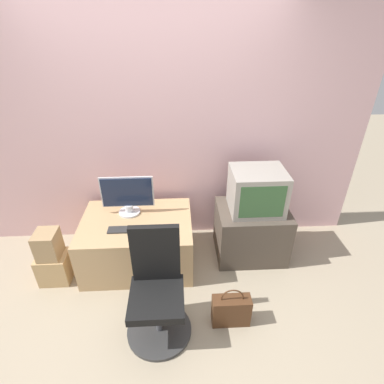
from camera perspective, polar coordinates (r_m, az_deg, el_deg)
ground_plane at (r=2.82m, az=-6.55°, el=-23.97°), size 12.00×12.00×0.00m
wall_back at (r=3.13m, az=-6.87°, el=11.94°), size 4.40×0.05×2.60m
desk at (r=3.20m, az=-10.19°, el=-9.24°), size 1.10×0.80×0.53m
side_stand at (r=3.30m, az=11.14°, el=-7.41°), size 0.73×0.56×0.57m
main_monitor at (r=3.06m, az=-12.17°, el=-0.68°), size 0.53×0.22×0.41m
keyboard at (r=2.93m, az=-12.51°, el=-7.00°), size 0.34×0.10×0.01m
mouse at (r=2.88m, az=-8.22°, el=-7.12°), size 0.05×0.03×0.03m
crt_tv at (r=3.03m, az=12.26°, el=0.26°), size 0.52×0.44×0.44m
office_chair at (r=2.53m, az=-6.65°, el=-18.77°), size 0.54×0.54×0.96m
cardboard_box_lower at (r=3.32m, az=-24.62°, el=-12.89°), size 0.29×0.25×0.31m
cardboard_box_upper at (r=3.15m, az=-25.76°, el=-9.01°), size 0.20×0.22×0.27m
handbag at (r=2.74m, az=7.45°, el=-21.40°), size 0.32×0.13×0.39m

